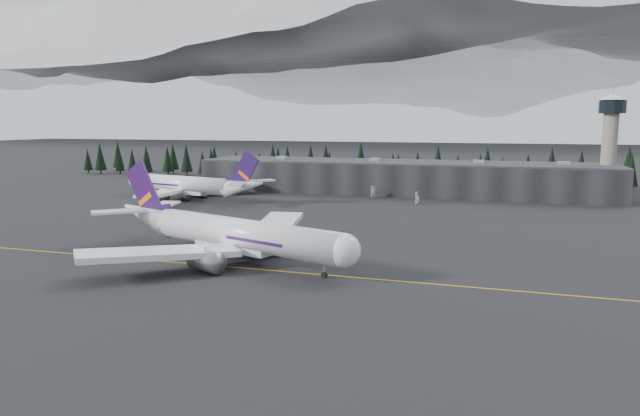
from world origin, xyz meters
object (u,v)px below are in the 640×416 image
(control_tower, at_px, (610,135))
(gse_vehicle_b, at_px, (417,202))
(jet_parked, at_px, (191,185))
(jet_main, at_px, (224,232))
(terminal, at_px, (400,177))
(gse_vehicle_a, at_px, (374,196))

(control_tower, height_order, gse_vehicle_b, control_tower)
(control_tower, bearing_deg, gse_vehicle_b, -152.32)
(control_tower, relative_size, jet_parked, 0.60)
(jet_main, xyz_separation_m, gse_vehicle_b, (27.03, 90.28, -4.77))
(jet_parked, xyz_separation_m, gse_vehicle_b, (80.12, 12.36, -4.55))
(gse_vehicle_b, bearing_deg, jet_parked, -89.61)
(terminal, distance_m, jet_main, 121.73)
(terminal, relative_size, jet_parked, 2.54)
(terminal, bearing_deg, gse_vehicle_b, -69.67)
(control_tower, distance_m, gse_vehicle_b, 75.44)
(jet_parked, height_order, gse_vehicle_b, jet_parked)
(control_tower, xyz_separation_m, gse_vehicle_b, (-63.73, -33.42, -22.64))
(terminal, height_order, jet_parked, jet_parked)
(terminal, xyz_separation_m, jet_main, (-15.76, -120.70, -0.77))
(terminal, height_order, gse_vehicle_b, terminal)
(control_tower, bearing_deg, jet_main, -126.27)
(gse_vehicle_a, bearing_deg, jet_parked, -174.39)
(jet_main, height_order, gse_vehicle_b, jet_main)
(terminal, xyz_separation_m, jet_parked, (-68.85, -42.79, -0.98))
(terminal, relative_size, gse_vehicle_a, 34.64)
(terminal, xyz_separation_m, gse_vehicle_b, (11.27, -30.42, -5.54))
(jet_main, distance_m, gse_vehicle_a, 102.95)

